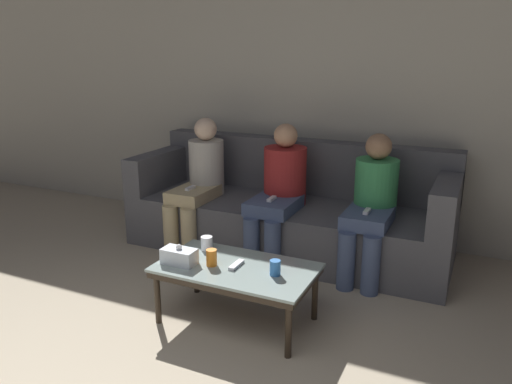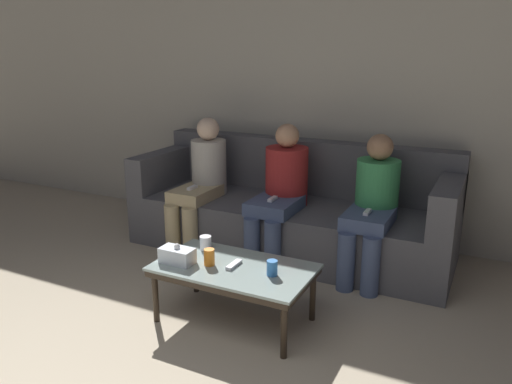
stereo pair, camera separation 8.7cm
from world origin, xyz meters
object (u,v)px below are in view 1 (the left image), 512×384
at_px(cup_far_center, 207,243).
at_px(seated_person_mid_left, 280,188).
at_px(coffee_table, 236,272).
at_px(seated_person_left_end, 200,179).
at_px(cup_near_left, 275,268).
at_px(tissue_box, 179,256).
at_px(game_remote, 236,265).
at_px(couch, 289,212).
at_px(seated_person_mid_right, 372,202).
at_px(cup_near_right, 212,258).

relative_size(cup_far_center, seated_person_mid_left, 0.08).
bearing_deg(coffee_table, seated_person_left_end, 130.35).
xyz_separation_m(cup_near_left, cup_far_center, (-0.58, 0.17, -0.00)).
bearing_deg(tissue_box, game_remote, 18.57).
distance_m(couch, tissue_box, 1.45).
relative_size(cup_near_left, seated_person_left_end, 0.08).
distance_m(tissue_box, seated_person_mid_left, 1.24).
bearing_deg(seated_person_mid_right, seated_person_left_end, -179.84).
relative_size(couch, game_remote, 18.28).
height_order(coffee_table, cup_far_center, cup_far_center).
bearing_deg(seated_person_mid_right, couch, 162.92).
relative_size(cup_near_right, cup_far_center, 1.16).
bearing_deg(game_remote, seated_person_mid_right, 60.80).
xyz_separation_m(tissue_box, game_remote, (0.35, 0.12, -0.04)).
relative_size(tissue_box, seated_person_left_end, 0.19).
bearing_deg(seated_person_mid_left, cup_near_left, -68.87).
distance_m(cup_near_left, seated_person_left_end, 1.62).
height_order(cup_far_center, tissue_box, tissue_box).
height_order(cup_near_right, seated_person_mid_left, seated_person_mid_left).
xyz_separation_m(cup_far_center, game_remote, (0.31, -0.16, -0.04)).
bearing_deg(couch, seated_person_mid_left, -90.00).
height_order(cup_near_left, seated_person_left_end, seated_person_left_end).
bearing_deg(tissue_box, coffee_table, 18.57).
xyz_separation_m(couch, cup_far_center, (-0.16, -1.15, 0.10)).
bearing_deg(seated_person_left_end, cup_near_left, -42.59).
xyz_separation_m(coffee_table, cup_near_right, (-0.15, -0.05, 0.09)).
relative_size(coffee_table, tissue_box, 4.54).
distance_m(cup_near_left, cup_far_center, 0.61).
height_order(cup_near_left, cup_far_center, cup_near_left).
xyz_separation_m(couch, game_remote, (0.16, -1.32, 0.06)).
xyz_separation_m(cup_near_right, game_remote, (0.15, 0.05, -0.04)).
xyz_separation_m(cup_far_center, tissue_box, (-0.04, -0.28, 0.01)).
height_order(tissue_box, seated_person_mid_right, seated_person_mid_right).
relative_size(cup_near_left, cup_far_center, 1.03).
height_order(coffee_table, game_remote, game_remote).
xyz_separation_m(coffee_table, cup_near_left, (0.27, -0.01, 0.09)).
relative_size(coffee_table, game_remote, 6.65).
bearing_deg(cup_near_left, coffee_table, 177.24).
bearing_deg(cup_far_center, cup_near_right, -53.01).
bearing_deg(coffee_table, cup_near_left, -2.76).
height_order(seated_person_mid_left, seated_person_mid_right, seated_person_mid_left).
bearing_deg(cup_near_right, tissue_box, -162.37).
height_order(couch, cup_near_left, couch).
xyz_separation_m(cup_near_right, seated_person_left_end, (-0.77, 1.13, 0.17)).
height_order(coffee_table, cup_near_left, cup_near_left).
distance_m(coffee_table, cup_near_left, 0.29).
bearing_deg(seated_person_mid_left, seated_person_mid_right, -0.69).
relative_size(cup_near_left, seated_person_mid_right, 0.09).
height_order(seated_person_left_end, seated_person_mid_right, seated_person_left_end).
distance_m(coffee_table, seated_person_mid_left, 1.13).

